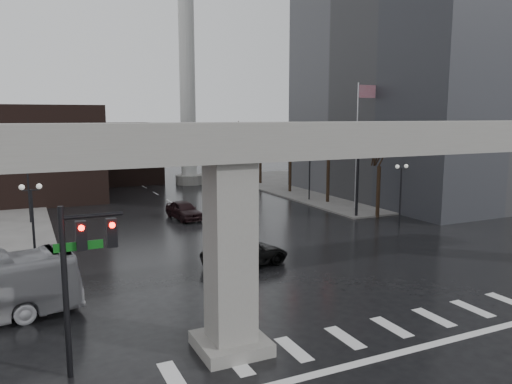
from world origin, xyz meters
TOP-DOWN VIEW (x-y plane):
  - ground at (0.00, 0.00)m, footprint 160.00×160.00m
  - sidewalk_ne at (26.00, 36.00)m, footprint 28.00×36.00m
  - elevated_guideway at (1.26, 0.00)m, footprint 48.00×2.60m
  - office_tower at (28.00, 26.00)m, footprint 22.00×26.00m
  - building_far_left at (-14.00, 42.00)m, footprint 16.00×14.00m
  - building_far_mid at (-2.00, 52.00)m, footprint 10.00×10.00m
  - smokestack at (6.00, 46.00)m, footprint 3.60×3.60m
  - signal_mast_arm at (8.99, 18.80)m, footprint 12.12×0.43m
  - signal_left_pole at (-12.25, 0.50)m, footprint 2.30×0.30m
  - flagpole_assembly at (15.29, 22.00)m, footprint 2.06×0.12m
  - lamp_right_0 at (13.50, 14.00)m, footprint 1.22×0.32m
  - lamp_right_1 at (13.50, 28.00)m, footprint 1.22×0.32m
  - lamp_right_2 at (13.50, 42.00)m, footprint 1.22×0.32m
  - lamp_left_0 at (-13.50, 14.00)m, footprint 1.22×0.32m
  - lamp_left_1 at (-13.50, 28.00)m, footprint 1.22×0.32m
  - lamp_left_2 at (-13.50, 42.00)m, footprint 1.22×0.32m
  - tree_right_0 at (14.53, 18.02)m, footprint 1.09×1.58m
  - tree_right_1 at (14.53, 26.02)m, footprint 1.09×1.61m
  - tree_right_2 at (14.53, 34.02)m, footprint 1.10×1.63m
  - tree_right_3 at (14.53, 42.02)m, footprint 1.11×1.66m
  - tree_right_4 at (14.53, 50.02)m, footprint 1.12×1.69m
  - pickup_truck at (-2.00, 9.77)m, footprint 5.64×3.23m
  - far_car at (-1.35, 24.48)m, footprint 2.44×4.89m

SIDE VIEW (x-z plane):
  - ground at x=0.00m, z-range 0.00..0.00m
  - sidewalk_ne at x=26.00m, z-range 0.00..0.15m
  - pickup_truck at x=-2.00m, z-range 0.00..1.48m
  - far_car at x=-1.35m, z-range 0.00..1.60m
  - tree_right_0 at x=14.53m, z-range -0.97..6.54m
  - tree_right_1 at x=14.53m, z-range -0.99..6.69m
  - tree_right_2 at x=14.53m, z-range -1.01..6.84m
  - tree_right_3 at x=14.53m, z-range -1.03..6.99m
  - tree_right_4 at x=14.53m, z-range -1.05..7.14m
  - lamp_right_0 at x=13.50m, z-range 0.92..6.03m
  - lamp_right_1 at x=13.50m, z-range 0.92..6.03m
  - lamp_right_2 at x=13.50m, z-range 0.92..6.03m
  - lamp_left_0 at x=-13.50m, z-range 0.92..6.03m
  - lamp_left_1 at x=-13.50m, z-range 0.92..6.03m
  - lamp_left_2 at x=-13.50m, z-range 0.92..6.03m
  - building_far_mid at x=-2.00m, z-range 0.00..8.00m
  - signal_left_pole at x=-12.25m, z-range 1.07..7.07m
  - building_far_left at x=-14.00m, z-range 0.00..10.00m
  - signal_mast_arm at x=8.99m, z-range 1.83..9.83m
  - elevated_guideway at x=1.26m, z-range 2.53..11.23m
  - flagpole_assembly at x=15.29m, z-range 1.53..13.53m
  - smokestack at x=6.00m, z-range -1.65..28.35m
  - office_tower at x=28.00m, z-range 0.00..42.00m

